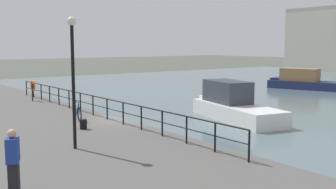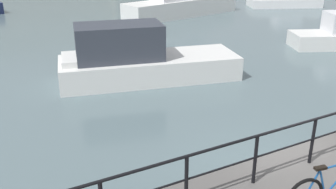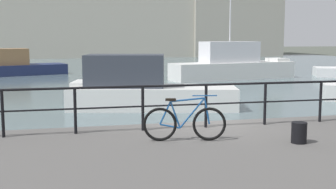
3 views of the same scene
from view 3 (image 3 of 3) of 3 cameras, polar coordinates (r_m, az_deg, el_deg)
ground_plane at (r=11.79m, az=4.17°, el=-8.20°), size 240.00×240.00×0.00m
water_basin at (r=41.29m, az=-8.48°, el=3.00°), size 80.00×60.00×0.01m
harbor_building at (r=73.02m, az=-5.77°, el=9.61°), size 62.56×13.86×14.57m
moored_red_daysailer at (r=33.49m, az=8.35°, el=3.80°), size 10.05×4.11×7.76m
moored_small_launch at (r=19.60m, az=-3.29°, el=0.80°), size 7.73×4.12×2.40m
moored_white_yacht at (r=38.67m, az=-19.81°, el=3.58°), size 8.63×4.97×2.21m
quay_railing at (r=10.33m, az=-3.29°, el=-0.68°), size 21.91×0.07×1.08m
parked_bicycle at (r=9.35m, az=2.16°, el=-3.70°), size 1.75×0.40×0.98m
mooring_bollard at (r=9.58m, az=16.62°, el=-4.76°), size 0.32×0.32×0.44m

